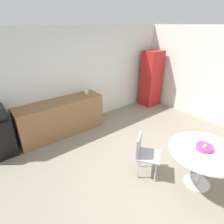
{
  "coord_description": "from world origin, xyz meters",
  "views": [
    {
      "loc": [
        -2.27,
        -1.42,
        2.63
      ],
      "look_at": [
        -0.14,
        1.29,
        0.95
      ],
      "focal_mm": 29.4,
      "sensor_mm": 36.0,
      "label": 1
    }
  ],
  "objects_px": {
    "round_table": "(204,157)",
    "mug_white": "(86,92)",
    "chair_gray": "(144,151)",
    "locker_cabinet": "(151,79)",
    "fruit_bowl": "(205,147)"
  },
  "relations": [
    {
      "from": "round_table",
      "to": "mug_white",
      "type": "bearing_deg",
      "value": 96.58
    },
    {
      "from": "locker_cabinet",
      "to": "chair_gray",
      "type": "distance_m",
      "value": 3.5
    },
    {
      "from": "round_table",
      "to": "mug_white",
      "type": "distance_m",
      "value": 3.19
    },
    {
      "from": "locker_cabinet",
      "to": "fruit_bowl",
      "type": "distance_m",
      "value": 3.65
    },
    {
      "from": "locker_cabinet",
      "to": "round_table",
      "type": "distance_m",
      "value": 3.69
    },
    {
      "from": "chair_gray",
      "to": "fruit_bowl",
      "type": "xyz_separation_m",
      "value": [
        0.6,
        -0.78,
        0.26
      ]
    },
    {
      "from": "round_table",
      "to": "chair_gray",
      "type": "relative_size",
      "value": 1.4
    },
    {
      "from": "round_table",
      "to": "mug_white",
      "type": "height_order",
      "value": "mug_white"
    },
    {
      "from": "round_table",
      "to": "fruit_bowl",
      "type": "xyz_separation_m",
      "value": [
        0.01,
        0.03,
        0.17
      ]
    },
    {
      "from": "round_table",
      "to": "fruit_bowl",
      "type": "height_order",
      "value": "fruit_bowl"
    },
    {
      "from": "chair_gray",
      "to": "mug_white",
      "type": "bearing_deg",
      "value": 84.53
    },
    {
      "from": "chair_gray",
      "to": "mug_white",
      "type": "relative_size",
      "value": 6.43
    },
    {
      "from": "chair_gray",
      "to": "locker_cabinet",
      "type": "bearing_deg",
      "value": 39.22
    },
    {
      "from": "fruit_bowl",
      "to": "locker_cabinet",
      "type": "bearing_deg",
      "value": 54.82
    },
    {
      "from": "round_table",
      "to": "chair_gray",
      "type": "xyz_separation_m",
      "value": [
        -0.59,
        0.81,
        -0.09
      ]
    }
  ]
}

